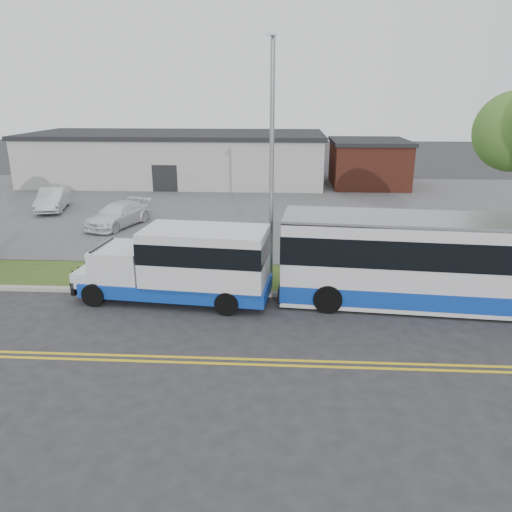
# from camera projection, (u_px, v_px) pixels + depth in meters

# --- Properties ---
(ground) EXTENTS (140.00, 140.00, 0.00)m
(ground) POSITION_uv_depth(u_px,v_px,m) (188.00, 305.00, 18.57)
(ground) COLOR #28282B
(ground) RESTS_ON ground
(lane_line_north) EXTENTS (70.00, 0.12, 0.01)m
(lane_line_north) POSITION_uv_depth(u_px,v_px,m) (163.00, 357.00, 14.91)
(lane_line_north) COLOR gold
(lane_line_north) RESTS_ON ground
(lane_line_south) EXTENTS (70.00, 0.12, 0.01)m
(lane_line_south) POSITION_uv_depth(u_px,v_px,m) (161.00, 362.00, 14.63)
(lane_line_south) COLOR gold
(lane_line_south) RESTS_ON ground
(curb) EXTENTS (80.00, 0.30, 0.15)m
(curb) POSITION_uv_depth(u_px,v_px,m) (193.00, 292.00, 19.59)
(curb) COLOR #9E9B93
(curb) RESTS_ON ground
(verge) EXTENTS (80.00, 3.30, 0.10)m
(verge) POSITION_uv_depth(u_px,v_px,m) (201.00, 277.00, 21.31)
(verge) COLOR #304A18
(verge) RESTS_ON ground
(parking_lot) EXTENTS (80.00, 25.00, 0.10)m
(parking_lot) POSITION_uv_depth(u_px,v_px,m) (234.00, 206.00, 34.70)
(parking_lot) COLOR #4C4C4F
(parking_lot) RESTS_ON ground
(commercial_building) EXTENTS (25.40, 10.40, 4.35)m
(commercial_building) POSITION_uv_depth(u_px,v_px,m) (177.00, 158.00, 43.87)
(commercial_building) COLOR #9E9E99
(commercial_building) RESTS_ON ground
(brick_wing) EXTENTS (6.30, 7.30, 3.90)m
(brick_wing) POSITION_uv_depth(u_px,v_px,m) (368.00, 163.00, 42.06)
(brick_wing) COLOR brown
(brick_wing) RESTS_ON ground
(streetlight_near) EXTENTS (0.35, 1.53, 9.50)m
(streetlight_near) POSITION_uv_depth(u_px,v_px,m) (272.00, 155.00, 19.38)
(streetlight_near) COLOR gray
(streetlight_near) RESTS_ON verge
(shuttle_bus) EXTENTS (7.55, 3.11, 2.82)m
(shuttle_bus) POSITION_uv_depth(u_px,v_px,m) (187.00, 262.00, 18.61)
(shuttle_bus) COLOR #0E379C
(shuttle_bus) RESTS_ON ground
(transit_bus) EXTENTS (12.12, 3.76, 3.31)m
(transit_bus) POSITION_uv_depth(u_px,v_px,m) (446.00, 262.00, 18.09)
(transit_bus) COLOR silver
(transit_bus) RESTS_ON ground
(parked_car_a) EXTENTS (2.50, 4.66, 1.46)m
(parked_car_a) POSITION_uv_depth(u_px,v_px,m) (53.00, 199.00, 33.17)
(parked_car_a) COLOR silver
(parked_car_a) RESTS_ON parking_lot
(parked_car_b) EXTENTS (3.35, 5.06, 1.36)m
(parked_car_b) POSITION_uv_depth(u_px,v_px,m) (118.00, 215.00, 29.15)
(parked_car_b) COLOR white
(parked_car_b) RESTS_ON parking_lot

